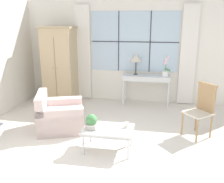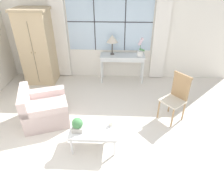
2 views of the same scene
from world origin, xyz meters
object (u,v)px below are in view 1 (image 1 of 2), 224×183
console_table (146,79)px  table_lamp (136,58)px  potted_plant_small (91,122)px  armchair_upholstered (60,117)px  coffee_table (108,131)px  potted_orchid (166,69)px  side_chair_wooden (202,107)px  armoire (60,65)px  pillar_candle (126,125)px

console_table → table_lamp: table_lamp is taller
table_lamp → potted_plant_small: size_ratio=2.16×
armchair_upholstered → coffee_table: 1.38m
potted_orchid → side_chair_wooden: 1.87m
armoire → potted_plant_small: armoire is taller
coffee_table → pillar_candle: (0.31, 0.09, 0.09)m
side_chair_wooden → pillar_candle: size_ratio=9.49×
table_lamp → console_table: bearing=-9.2°
armoire → pillar_candle: (2.16, -2.47, -0.58)m
table_lamp → coffee_table: size_ratio=0.65×
console_table → pillar_candle: bearing=-94.7°
console_table → potted_orchid: 0.57m
console_table → armchair_upholstered: console_table is taller
side_chair_wooden → potted_plant_small: 2.19m
armchair_upholstered → side_chair_wooden: bearing=4.3°
table_lamp → coffee_table: (-0.22, -2.70, -0.89)m
table_lamp → potted_orchid: bearing=-6.5°
coffee_table → table_lamp: bearing=85.3°
potted_orchid → armchair_upholstered: bearing=-138.9°
armchair_upholstered → side_chair_wooden: size_ratio=1.10×
armchair_upholstered → potted_plant_small: (0.90, -0.77, 0.27)m
armchair_upholstered → console_table: bearing=49.0°
potted_orchid → armchair_upholstered: potted_orchid is taller
armoire → table_lamp: 2.10m
coffee_table → pillar_candle: pillar_candle is taller
armoire → coffee_table: bearing=-54.0°
console_table → coffee_table: console_table is taller
pillar_candle → potted_orchid: bearing=74.5°
potted_orchid → armoire: bearing=-178.9°
table_lamp → armchair_upholstered: (-1.40, -2.00, -0.98)m
potted_orchid → table_lamp: bearing=173.5°
side_chair_wooden → armchair_upholstered: bearing=-175.7°
armchair_upholstered → table_lamp: bearing=54.9°
table_lamp → coffee_table: table_lamp is taller
side_chair_wooden → coffee_table: (-1.68, -0.92, -0.23)m
potted_plant_small → table_lamp: bearing=79.7°
potted_plant_small → coffee_table: bearing=12.4°
coffee_table → pillar_candle: size_ratio=7.75×
armoire → armchair_upholstered: armoire is taller
pillar_candle → armchair_upholstered: bearing=157.3°
potted_orchid → coffee_table: 2.87m
armchair_upholstered → coffee_table: armchair_upholstered is taller
potted_orchid → coffee_table: (-1.01, -2.62, -0.64)m
table_lamp → side_chair_wooden: bearing=-50.8°
potted_plant_small → console_table: bearing=73.7°
console_table → potted_orchid: (0.49, -0.04, 0.29)m
potted_orchid → side_chair_wooden: size_ratio=0.49×
console_table → side_chair_wooden: (1.16, -1.73, -0.12)m
armoire → pillar_candle: 3.34m
potted_orchid → armchair_upholstered: 2.99m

